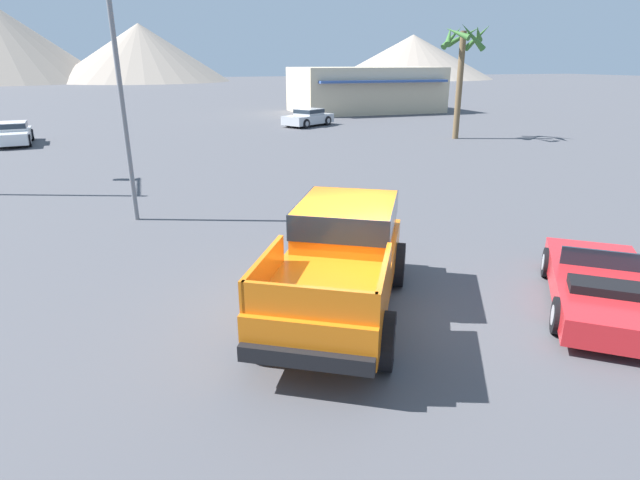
# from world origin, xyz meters

# --- Properties ---
(ground_plane) EXTENTS (320.00, 320.00, 0.00)m
(ground_plane) POSITION_xyz_m (0.00, 0.00, 0.00)
(ground_plane) COLOR #4C4C51
(orange_pickup_truck) EXTENTS (4.33, 5.49, 1.92)m
(orange_pickup_truck) POSITION_xyz_m (-0.26, 0.02, 1.10)
(orange_pickup_truck) COLOR orange
(orange_pickup_truck) RESTS_ON ground_plane
(red_convertible_car) EXTENTS (3.94, 4.33, 1.02)m
(red_convertible_car) POSITION_xyz_m (4.39, -1.69, 0.42)
(red_convertible_car) COLOR red
(red_convertible_car) RESTS_ON ground_plane
(parked_car_white) EXTENTS (2.27, 4.49, 1.24)m
(parked_car_white) POSITION_xyz_m (-10.72, 24.89, 0.63)
(parked_car_white) COLOR white
(parked_car_white) RESTS_ON ground_plane
(parked_car_silver) EXTENTS (4.35, 3.65, 1.23)m
(parked_car_silver) POSITION_xyz_m (7.92, 27.76, 0.63)
(parked_car_silver) COLOR #B7BABF
(parked_car_silver) RESTS_ON ground_plane
(street_lamp_post) EXTENTS (0.90, 0.24, 7.55)m
(street_lamp_post) POSITION_xyz_m (-4.02, 7.25, 4.55)
(street_lamp_post) COLOR slate
(street_lamp_post) RESTS_ON ground_plane
(palm_tree_tall) EXTENTS (2.77, 2.75, 6.59)m
(palm_tree_tall) POSITION_xyz_m (14.60, 18.74, 4.98)
(palm_tree_tall) COLOR brown
(palm_tree_tall) RESTS_ON ground_plane
(storefront_building) EXTENTS (13.29, 8.40, 4.01)m
(storefront_building) POSITION_xyz_m (16.42, 36.77, 2.01)
(storefront_building) COLOR beige
(storefront_building) RESTS_ON ground_plane
(distant_mountain_range) EXTENTS (150.81, 53.27, 17.74)m
(distant_mountain_range) POSITION_xyz_m (0.68, 128.19, 7.48)
(distant_mountain_range) COLOR gray
(distant_mountain_range) RESTS_ON ground_plane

